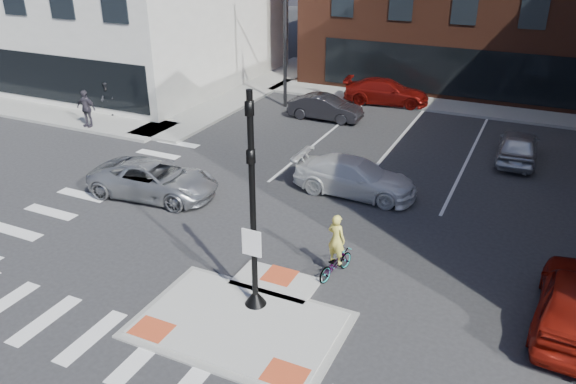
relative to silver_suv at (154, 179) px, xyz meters
The scene contains 14 objects.
ground 8.53m from the silver_suv, 36.01° to the right, with size 120.00×120.00×0.00m, color #28282B.
refuge_island 8.68m from the silver_suv, 37.39° to the right, with size 5.40×4.65×0.13m.
sidewalk_nw 14.28m from the silver_suv, 133.85° to the left, with size 23.50×20.50×0.15m.
sidewalk_n 19.67m from the silver_suv, 59.84° to the left, with size 26.00×3.00×0.15m, color gray.
building_nw 21.56m from the silver_suv, 135.23° to the left, with size 20.40×16.40×14.40m.
signal_pole 8.44m from the silver_suv, 33.80° to the right, with size 0.60×0.60×5.98m.
silver_suv is the anchor object (origin of this frame).
white_pickup 7.75m from the silver_suv, 26.83° to the left, with size 1.96×4.81×1.40m, color white.
bg_car_dark 11.99m from the silver_suv, 78.54° to the left, with size 1.39×3.99×1.31m, color #232327.
bg_car_silver 15.76m from the silver_suv, 38.50° to the left, with size 1.70×4.21×1.44m, color silver.
bg_car_red 16.67m from the silver_suv, 74.28° to the left, with size 2.00×4.92×1.43m, color maroon.
cyclist 8.58m from the silver_suv, 14.86° to the right, with size 0.93×1.66×2.03m.
pedestrian_a 10.93m from the silver_suv, 140.16° to the left, with size 0.90×0.70×1.85m, color black.
pedestrian_b 9.49m from the silver_suv, 148.18° to the left, with size 1.12×0.47×1.91m, color #322E39.
Camera 1 is at (6.18, -10.62, 9.46)m, focal length 35.00 mm.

